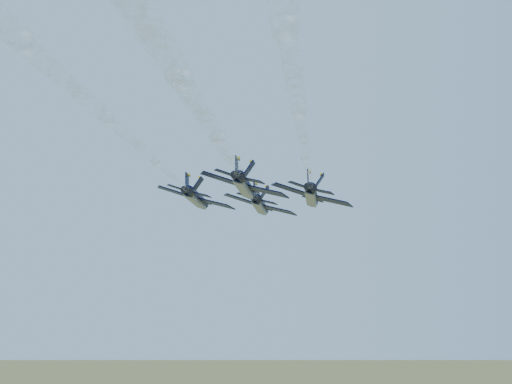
{
  "coord_description": "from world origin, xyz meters",
  "views": [
    {
      "loc": [
        -0.43,
        -104.85,
        89.37
      ],
      "look_at": [
        -0.24,
        5.69,
        105.5
      ],
      "focal_mm": 50.0,
      "sensor_mm": 36.0,
      "label": 1
    }
  ],
  "objects_px": {
    "jet_right": "(312,196)",
    "jet_slot": "(245,186)",
    "jet_lead": "(260,205)",
    "jet_left": "(197,198)"
  },
  "relations": [
    {
      "from": "jet_right",
      "to": "jet_slot",
      "type": "xyz_separation_m",
      "value": [
        -10.1,
        -9.91,
        0.0
      ]
    },
    {
      "from": "jet_left",
      "to": "jet_right",
      "type": "relative_size",
      "value": 1.0
    },
    {
      "from": "jet_lead",
      "to": "jet_right",
      "type": "distance_m",
      "value": 13.81
    },
    {
      "from": "jet_right",
      "to": "jet_lead",
      "type": "bearing_deg",
      "value": 130.46
    },
    {
      "from": "jet_left",
      "to": "jet_slot",
      "type": "xyz_separation_m",
      "value": [
        7.72,
        -12.83,
        0.0
      ]
    },
    {
      "from": "jet_right",
      "to": "jet_slot",
      "type": "distance_m",
      "value": 14.15
    },
    {
      "from": "jet_lead",
      "to": "jet_slot",
      "type": "xyz_separation_m",
      "value": [
        -2.33,
        -21.33,
        0.0
      ]
    },
    {
      "from": "jet_left",
      "to": "jet_slot",
      "type": "distance_m",
      "value": 14.97
    },
    {
      "from": "jet_lead",
      "to": "jet_left",
      "type": "bearing_deg",
      "value": -133.54
    },
    {
      "from": "jet_lead",
      "to": "jet_slot",
      "type": "distance_m",
      "value": 21.46
    }
  ]
}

